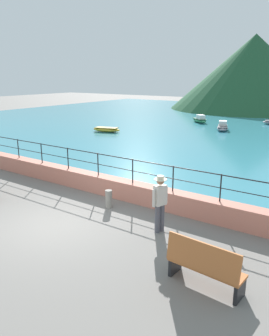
# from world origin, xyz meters

# --- Properties ---
(ground_plane) EXTENTS (120.00, 120.00, 0.00)m
(ground_plane) POSITION_xyz_m (0.00, 0.00, 0.00)
(ground_plane) COLOR slate
(promenade_wall) EXTENTS (20.00, 0.56, 0.70)m
(promenade_wall) POSITION_xyz_m (0.00, 3.20, 0.35)
(promenade_wall) COLOR tan
(promenade_wall) RESTS_ON ground
(railing) EXTENTS (18.44, 0.04, 0.90)m
(railing) POSITION_xyz_m (0.00, 3.20, 1.32)
(railing) COLOR black
(railing) RESTS_ON promenade_wall
(lake_water) EXTENTS (64.00, 44.32, 0.06)m
(lake_water) POSITION_xyz_m (0.00, 25.84, 0.03)
(lake_water) COLOR teal
(lake_water) RESTS_ON ground
(hill_main) EXTENTS (21.83, 21.83, 9.79)m
(hill_main) POSITION_xyz_m (-5.96, 40.91, 4.90)
(hill_main) COLOR #1E4C2D
(hill_main) RESTS_ON ground
(bench_far) EXTENTS (1.74, 0.69, 1.13)m
(bench_far) POSITION_xyz_m (5.17, -0.25, 0.56)
(bench_far) COLOR #B76633
(bench_far) RESTS_ON ground
(person_walking) EXTENTS (0.38, 0.55, 1.75)m
(person_walking) POSITION_xyz_m (2.98, 1.55, 0.98)
(person_walking) COLOR #4C4C56
(person_walking) RESTS_ON ground
(bollard) EXTENTS (0.24, 0.24, 0.65)m
(bollard) POSITION_xyz_m (0.56, 2.13, 0.32)
(bollard) COLOR gray
(bollard) RESTS_ON ground
(boat_1) EXTENTS (2.46, 1.49, 0.36)m
(boat_1) POSITION_xyz_m (-9.77, 14.49, 0.26)
(boat_1) COLOR gold
(boat_1) RESTS_ON lake_water
(boat_2) EXTENTS (1.62, 2.47, 0.76)m
(boat_2) POSITION_xyz_m (-2.30, 20.76, 0.33)
(boat_2) COLOR gray
(boat_2) RESTS_ON lake_water
(boat_3) EXTENTS (2.30, 2.22, 0.76)m
(boat_3) POSITION_xyz_m (-5.86, 24.11, 0.33)
(boat_3) COLOR #338C59
(boat_3) RESTS_ON lake_water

